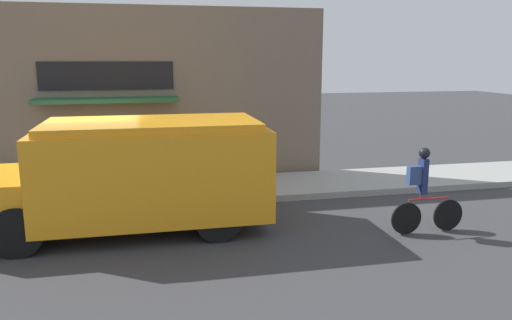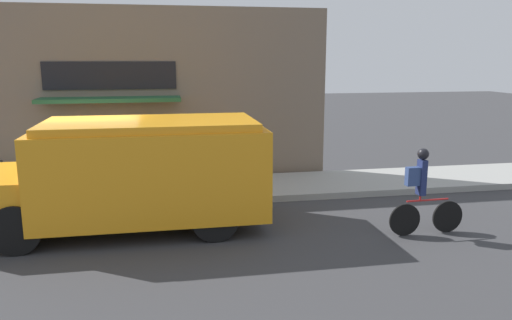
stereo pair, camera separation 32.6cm
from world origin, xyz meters
The scene contains 5 objects.
ground_plane centered at (0.00, 0.00, 0.00)m, with size 70.00×70.00×0.00m, color #38383A.
sidewalk centered at (0.00, 1.17, 0.08)m, with size 28.00×2.34×0.16m.
storefront centered at (0.02, 2.62, 2.38)m, with size 12.75×1.07×4.75m.
school_bus centered at (1.18, -1.29, 1.17)m, with size 5.68×2.73×2.21m.
cyclist centered at (6.65, -2.67, 0.85)m, with size 1.57×0.22×1.72m.
Camera 2 is at (1.75, -11.22, 3.41)m, focal length 35.00 mm.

